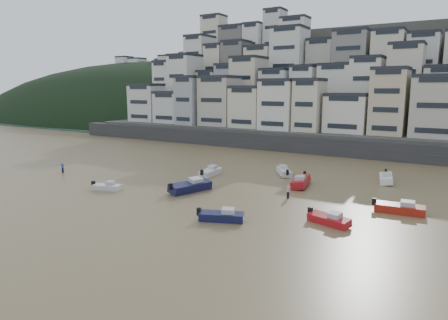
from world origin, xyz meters
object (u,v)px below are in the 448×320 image
Objects in this scene: boat_f at (210,171)px; boat_e at (301,180)px; boat_d at (400,207)px; boat_j at (107,186)px; person_pink at (288,191)px; boat_a at (222,214)px; boat_i at (386,177)px; boat_b at (329,218)px; boat_c at (190,185)px; boat_h at (284,170)px; person_blue at (63,168)px.

boat_f is 14.60m from boat_e.
boat_d is at bearing -103.95° from boat_f.
person_pink is (22.37, 8.86, 0.30)m from boat_j.
boat_f is 28.66m from boat_d.
boat_i is at bearing 45.52° from boat_a.
boat_d is (5.53, 7.60, 0.11)m from boat_b.
boat_b is at bearing -82.29° from boat_c.
boat_j is at bearing -64.35° from boat_e.
boat_a reaches higher than boat_j.
boat_b is 10.04m from person_pink.
person_blue reaches higher than boat_h.
person_blue reaches higher than boat_f.
boat_h is 35.51m from person_blue.
boat_e reaches higher than boat_a.
boat_e is 26.59m from boat_j.
boat_f is 1.00× the size of boat_h.
boat_f is at bearing -96.98° from boat_e.
person_blue is at bearing 145.97° from boat_j.
boat_c is at bearing 119.45° from boat_a.
boat_i is 1.38× the size of boat_j.
boat_b is 0.89× the size of boat_h.
boat_b is 9.40m from boat_d.
boat_c reaches higher than person_blue.
boat_j is 14.97m from person_blue.
person_pink is (15.41, -5.91, 0.13)m from boat_f.
boat_e is at bearing 97.07° from person_pink.
boat_d is at bearing 3.68° from boat_i.
boat_i is at bearing 19.02° from boat_j.
boat_j is (-21.53, -15.61, -0.28)m from boat_e.
boat_c is 1.22× the size of boat_h.
boat_f is at bearing 35.19° from boat_c.
person_pink is (12.29, 3.70, -0.03)m from boat_c.
boat_d is at bearing -3.50° from boat_j.
boat_c reaches higher than boat_h.
boat_j is 2.41× the size of person_pink.
person_blue is (-24.51, -1.18, -0.03)m from boat_c.
boat_j is at bearing 150.58° from boat_a.
boat_i is 1.04× the size of boat_d.
boat_j is at bearing -159.66° from boat_b.
boat_e is 1.24× the size of boat_a.
boat_c is 12.83m from person_pink.
boat_c is 1.57× the size of boat_j.
boat_c reaches higher than boat_f.
boat_i is 29.25m from boat_a.
boat_i is at bearing 120.87° from boat_e.
boat_f is 26.08m from boat_i.
boat_e is at bearing -59.84° from boat_i.
person_blue reaches higher than boat_i.
boat_c is 17.30m from boat_h.
person_blue is (-34.26, 6.76, 0.18)m from boat_a.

